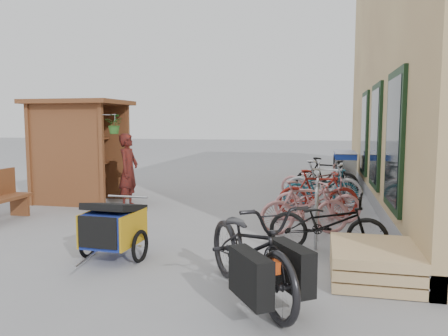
% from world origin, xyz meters
% --- Properties ---
extents(ground, '(80.00, 80.00, 0.00)m').
position_xyz_m(ground, '(0.00, 0.00, 0.00)').
color(ground, gray).
extents(kiosk, '(2.49, 1.65, 2.40)m').
position_xyz_m(kiosk, '(-3.28, 2.47, 1.55)').
color(kiosk, brown).
rests_on(kiosk, ground).
extents(bike_rack, '(0.05, 5.35, 0.86)m').
position_xyz_m(bike_rack, '(2.30, 2.40, 0.52)').
color(bike_rack, '#A5A8AD').
rests_on(bike_rack, ground).
extents(pallet_stack, '(1.00, 1.20, 0.40)m').
position_xyz_m(pallet_stack, '(3.00, -1.40, 0.21)').
color(pallet_stack, tan).
rests_on(pallet_stack, ground).
extents(shopping_carts, '(0.59, 2.36, 1.07)m').
position_xyz_m(shopping_carts, '(3.00, 6.44, 0.62)').
color(shopping_carts, silver).
rests_on(shopping_carts, ground).
extents(child_trailer, '(0.87, 1.45, 0.85)m').
position_xyz_m(child_trailer, '(-0.42, -1.35, 0.47)').
color(child_trailer, '#1C2F9B').
rests_on(child_trailer, ground).
extents(cargo_bike, '(1.76, 2.12, 1.09)m').
position_xyz_m(cargo_bike, '(1.65, -2.28, 0.54)').
color(cargo_bike, black).
rests_on(cargo_bike, ground).
extents(person_kiosk, '(0.40, 0.60, 1.65)m').
position_xyz_m(person_kiosk, '(-1.80, 2.11, 0.82)').
color(person_kiosk, maroon).
rests_on(person_kiosk, ground).
extents(bike_0, '(1.76, 0.84, 0.89)m').
position_xyz_m(bike_0, '(2.45, -0.45, 0.44)').
color(bike_0, black).
rests_on(bike_0, ground).
extents(bike_1, '(1.60, 0.89, 0.92)m').
position_xyz_m(bike_1, '(2.10, 0.57, 0.46)').
color(bike_1, tan).
rests_on(bike_1, ground).
extents(bike_2, '(1.63, 0.57, 0.85)m').
position_xyz_m(bike_2, '(2.29, 1.61, 0.43)').
color(bike_2, tan).
rests_on(bike_2, ground).
extents(bike_3, '(1.63, 0.64, 0.96)m').
position_xyz_m(bike_3, '(2.30, 2.01, 0.48)').
color(bike_3, maroon).
rests_on(bike_3, ground).
extents(bike_4, '(1.77, 0.98, 0.88)m').
position_xyz_m(bike_4, '(2.35, 3.00, 0.44)').
color(bike_4, '#1D6075').
rests_on(bike_4, ground).
extents(bike_5, '(1.77, 0.66, 1.04)m').
position_xyz_m(bike_5, '(2.40, 3.16, 0.52)').
color(bike_5, silver).
rests_on(bike_5, ground).
extents(bike_6, '(1.72, 0.73, 0.88)m').
position_xyz_m(bike_6, '(2.21, 4.11, 0.44)').
color(bike_6, tan).
rests_on(bike_6, ground).
extents(bike_7, '(1.72, 0.92, 1.00)m').
position_xyz_m(bike_7, '(2.49, 4.57, 0.50)').
color(bike_7, black).
rests_on(bike_7, ground).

